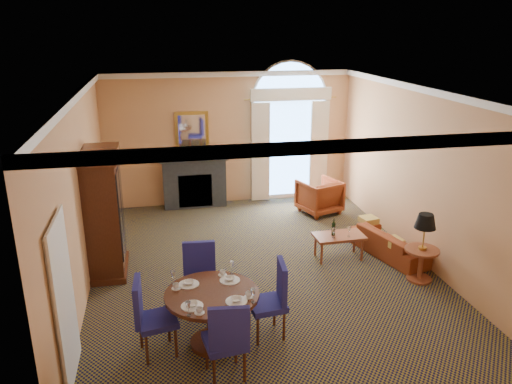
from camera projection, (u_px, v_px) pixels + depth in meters
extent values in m
plane|color=black|center=(261.00, 268.00, 9.15)|extent=(7.50, 7.50, 0.00)
cube|color=tan|center=(229.00, 139.00, 12.12)|extent=(6.00, 0.04, 3.20)
cube|color=tan|center=(81.00, 196.00, 8.07)|extent=(0.04, 7.50, 3.20)
cube|color=tan|center=(420.00, 175.00, 9.21)|extent=(0.04, 7.50, 3.20)
cube|color=white|center=(262.00, 91.00, 8.13)|extent=(6.00, 7.50, 0.04)
cube|color=white|center=(262.00, 95.00, 8.15)|extent=(6.00, 7.50, 0.12)
cube|color=white|center=(64.00, 303.00, 6.03)|extent=(0.08, 0.90, 2.06)
cube|color=#31353A|center=(195.00, 183.00, 12.08)|extent=(1.50, 0.40, 1.20)
cube|color=#31353A|center=(194.00, 157.00, 11.85)|extent=(1.60, 0.46, 0.08)
cube|color=gold|center=(192.00, 132.00, 11.86)|extent=(0.80, 0.04, 1.00)
cube|color=white|center=(192.00, 133.00, 11.84)|extent=(0.64, 0.02, 0.84)
cube|color=white|center=(289.00, 150.00, 12.50)|extent=(1.90, 0.04, 2.50)
cube|color=#8CB8EA|center=(289.00, 150.00, 12.49)|extent=(1.70, 0.02, 2.30)
cylinder|color=white|center=(290.00, 100.00, 12.10)|extent=(1.90, 0.04, 1.90)
cube|color=beige|center=(261.00, 153.00, 12.24)|extent=(0.45, 0.06, 2.45)
cube|color=beige|center=(319.00, 150.00, 12.53)|extent=(0.45, 0.06, 2.45)
cube|color=beige|center=(291.00, 94.00, 11.94)|extent=(2.00, 0.08, 0.30)
cube|color=#3C1B0D|center=(104.00, 217.00, 8.70)|extent=(0.57, 1.04, 2.08)
cube|color=#3C1B0D|center=(98.00, 155.00, 8.34)|extent=(0.64, 1.14, 0.17)
cube|color=#3C1B0D|center=(110.00, 268.00, 9.01)|extent=(0.64, 1.14, 0.10)
cylinder|color=#3C1B0D|center=(212.00, 295.00, 6.71)|extent=(1.28, 1.28, 0.05)
cylinder|color=#3C1B0D|center=(213.00, 321.00, 6.83)|extent=(0.17, 0.17, 0.75)
cylinder|color=#3C1B0D|center=(213.00, 342.00, 6.94)|extent=(0.64, 0.64, 0.06)
cylinder|color=white|center=(230.00, 280.00, 7.02)|extent=(0.29, 0.29, 0.01)
imported|color=white|center=(230.00, 279.00, 7.01)|extent=(0.15, 0.15, 0.04)
imported|color=white|center=(223.00, 273.00, 7.15)|extent=(0.09, 0.09, 0.07)
cylinder|color=white|center=(189.00, 284.00, 6.91)|extent=(0.29, 0.29, 0.01)
imported|color=white|center=(189.00, 283.00, 6.90)|extent=(0.15, 0.15, 0.04)
imported|color=white|center=(176.00, 286.00, 6.79)|extent=(0.09, 0.09, 0.07)
cylinder|color=white|center=(192.00, 306.00, 6.37)|extent=(0.29, 0.29, 0.01)
imported|color=white|center=(192.00, 304.00, 6.37)|extent=(0.15, 0.15, 0.04)
imported|color=white|center=(199.00, 310.00, 6.21)|extent=(0.09, 0.09, 0.07)
cylinder|color=white|center=(236.00, 301.00, 6.48)|extent=(0.29, 0.29, 0.01)
imported|color=white|center=(236.00, 300.00, 6.47)|extent=(0.15, 0.15, 0.04)
imported|color=white|center=(249.00, 294.00, 6.58)|extent=(0.09, 0.09, 0.07)
cube|color=navy|center=(202.00, 285.00, 7.53)|extent=(0.56, 0.56, 0.09)
cube|color=navy|center=(199.00, 259.00, 7.64)|extent=(0.50, 0.11, 0.59)
cylinder|color=#3C1B0D|center=(216.00, 294.00, 7.81)|extent=(0.04, 0.04, 0.45)
cylinder|color=#3C1B0D|center=(191.00, 294.00, 7.79)|extent=(0.04, 0.04, 0.45)
cylinder|color=#3C1B0D|center=(215.00, 307.00, 7.44)|extent=(0.04, 0.04, 0.45)
cylinder|color=#3C1B0D|center=(189.00, 308.00, 7.43)|extent=(0.04, 0.04, 0.45)
cube|color=navy|center=(225.00, 342.00, 6.18)|extent=(0.55, 0.55, 0.09)
cube|color=navy|center=(229.00, 329.00, 5.88)|extent=(0.50, 0.13, 0.59)
cylinder|color=#3C1B0D|center=(214.00, 373.00, 6.04)|extent=(0.04, 0.04, 0.45)
cylinder|color=#3C1B0D|center=(245.00, 366.00, 6.15)|extent=(0.04, 0.04, 0.45)
cylinder|color=#3C1B0D|center=(207.00, 354.00, 6.38)|extent=(0.04, 0.04, 0.45)
cylinder|color=#3C1B0D|center=(236.00, 348.00, 6.50)|extent=(0.04, 0.04, 0.45)
cube|color=navy|center=(266.00, 305.00, 7.01)|extent=(0.55, 0.55, 0.09)
cube|color=navy|center=(282.00, 282.00, 6.97)|extent=(0.12, 0.50, 0.59)
cylinder|color=#3C1B0D|center=(284.00, 326.00, 6.98)|extent=(0.04, 0.04, 0.45)
cylinder|color=#3C1B0D|center=(274.00, 312.00, 7.32)|extent=(0.04, 0.04, 0.45)
cylinder|color=#3C1B0D|center=(258.00, 331.00, 6.86)|extent=(0.04, 0.04, 0.45)
cylinder|color=#3C1B0D|center=(249.00, 316.00, 7.21)|extent=(0.04, 0.04, 0.45)
cube|color=navy|center=(157.00, 321.00, 6.62)|extent=(0.58, 0.58, 0.09)
cube|color=navy|center=(138.00, 302.00, 6.47)|extent=(0.10, 0.50, 0.59)
cylinder|color=#3C1B0D|center=(141.00, 334.00, 6.80)|extent=(0.04, 0.04, 0.45)
cylinder|color=#3C1B0D|center=(147.00, 350.00, 6.47)|extent=(0.04, 0.04, 0.45)
cylinder|color=#3C1B0D|center=(169.00, 327.00, 6.95)|extent=(0.04, 0.04, 0.45)
cylinder|color=#3C1B0D|center=(176.00, 342.00, 6.61)|extent=(0.04, 0.04, 0.45)
imported|color=#8F391A|center=(391.00, 243.00, 9.57)|extent=(1.11, 1.82, 0.50)
imported|color=#8F391A|center=(319.00, 196.00, 11.73)|extent=(1.09, 1.11, 0.80)
cube|color=brown|center=(339.00, 236.00, 9.39)|extent=(0.95, 0.54, 0.05)
cylinder|color=brown|center=(322.00, 254.00, 9.21)|extent=(0.05, 0.05, 0.42)
cylinder|color=brown|center=(362.00, 250.00, 9.36)|extent=(0.05, 0.05, 0.42)
cylinder|color=brown|center=(315.00, 246.00, 9.56)|extent=(0.05, 0.05, 0.42)
cylinder|color=brown|center=(354.00, 242.00, 9.71)|extent=(0.05, 0.05, 0.42)
cylinder|color=brown|center=(422.00, 250.00, 8.53)|extent=(0.59, 0.59, 0.04)
cylinder|color=brown|center=(420.00, 266.00, 8.62)|extent=(0.08, 0.08, 0.55)
cylinder|color=brown|center=(419.00, 279.00, 8.70)|extent=(0.43, 0.43, 0.04)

